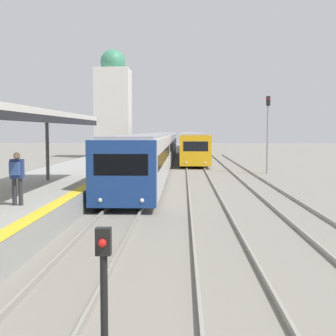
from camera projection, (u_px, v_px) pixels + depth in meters
person_on_platform at (17, 174)px, 14.55m from camera, size 0.40×0.40×1.66m
train_near at (157, 148)px, 42.65m from camera, size 2.68×50.14×2.97m
train_far at (190, 141)px, 68.57m from camera, size 2.66×60.41×2.96m
signal_post_near at (104, 284)px, 6.11m from camera, size 0.20×0.21×1.96m
signal_mast_far at (268, 126)px, 34.70m from camera, size 0.28×0.29×5.75m
distant_domed_building at (113, 107)px, 55.36m from camera, size 4.00×4.00×12.73m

